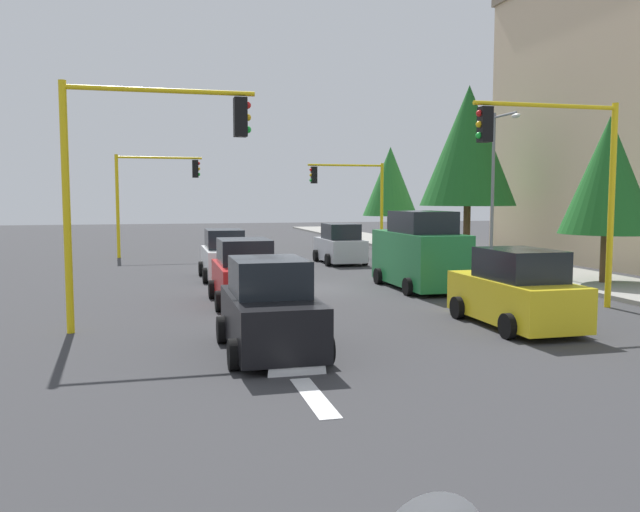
# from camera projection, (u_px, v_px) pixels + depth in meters

# --- Properties ---
(ground_plane) EXTENTS (120.00, 120.00, 0.00)m
(ground_plane) POSITION_uv_depth(u_px,v_px,m) (315.00, 288.00, 23.11)
(ground_plane) COLOR #353538
(sidewalk_kerb) EXTENTS (80.00, 4.00, 0.15)m
(sidewalk_kerb) POSITION_uv_depth(u_px,v_px,m) (505.00, 265.00, 30.48)
(sidewalk_kerb) COLOR gray
(sidewalk_kerb) RESTS_ON ground
(lane_arrow_near) EXTENTS (2.40, 1.10, 1.10)m
(lane_arrow_near) POSITION_uv_depth(u_px,v_px,m) (303.00, 383.00, 11.26)
(lane_arrow_near) COLOR silver
(lane_arrow_near) RESTS_ON ground
(traffic_signal_far_left) EXTENTS (0.36, 4.59, 5.27)m
(traffic_signal_far_left) POSITION_uv_depth(u_px,v_px,m) (352.00, 189.00, 37.66)
(traffic_signal_far_left) COLOR yellow
(traffic_signal_far_left) RESTS_ON ground
(traffic_signal_far_right) EXTENTS (0.36, 4.59, 5.55)m
(traffic_signal_far_right) POSITION_uv_depth(u_px,v_px,m) (152.00, 185.00, 34.90)
(traffic_signal_far_right) COLOR yellow
(traffic_signal_far_right) RESTS_ON ground
(traffic_signal_near_right) EXTENTS (0.36, 4.59, 5.97)m
(traffic_signal_near_right) POSITION_uv_depth(u_px,v_px,m) (142.00, 158.00, 15.54)
(traffic_signal_near_right) COLOR yellow
(traffic_signal_near_right) RESTS_ON ground
(traffic_signal_near_left) EXTENTS (0.36, 4.59, 5.97)m
(traffic_signal_near_left) POSITION_uv_depth(u_px,v_px,m) (560.00, 164.00, 18.33)
(traffic_signal_near_left) COLOR yellow
(traffic_signal_near_left) RESTS_ON ground
(street_lamp_curbside) EXTENTS (2.15, 0.28, 7.00)m
(street_lamp_curbside) POSITION_uv_depth(u_px,v_px,m) (498.00, 173.00, 28.44)
(street_lamp_curbside) COLOR slate
(street_lamp_curbside) RESTS_ON ground
(tree_roadside_far) EXTENTS (3.61, 3.61, 6.58)m
(tree_roadside_far) POSITION_uv_depth(u_px,v_px,m) (390.00, 182.00, 42.41)
(tree_roadside_far) COLOR brown
(tree_roadside_far) RESTS_ON ground
(tree_roadside_near) EXTENTS (3.41, 3.41, 6.19)m
(tree_roadside_near) POSITION_uv_depth(u_px,v_px,m) (608.00, 176.00, 23.36)
(tree_roadside_near) COLOR brown
(tree_roadside_near) RESTS_ON ground
(tree_roadside_mid) EXTENTS (4.86, 4.86, 8.91)m
(tree_roadside_mid) POSITION_uv_depth(u_px,v_px,m) (468.00, 146.00, 32.74)
(tree_roadside_mid) COLOR brown
(tree_roadside_mid) RESTS_ON ground
(delivery_van_green) EXTENTS (4.80, 2.22, 2.77)m
(delivery_van_green) POSITION_uv_depth(u_px,v_px,m) (419.00, 253.00, 22.91)
(delivery_van_green) COLOR #1E7238
(delivery_van_green) RESTS_ON ground
(car_silver) EXTENTS (3.90, 2.04, 1.98)m
(car_silver) POSITION_uv_depth(u_px,v_px,m) (340.00, 245.00, 31.81)
(car_silver) COLOR #B2B5BA
(car_silver) RESTS_ON ground
(car_red) EXTENTS (3.96, 2.05, 1.98)m
(car_red) POSITION_uv_depth(u_px,v_px,m) (245.00, 274.00, 19.78)
(car_red) COLOR red
(car_red) RESTS_ON ground
(car_black) EXTENTS (3.80, 2.02, 1.98)m
(car_black) POSITION_uv_depth(u_px,v_px,m) (270.00, 310.00, 13.49)
(car_black) COLOR black
(car_black) RESTS_ON ground
(car_yellow) EXTENTS (4.15, 2.02, 1.98)m
(car_yellow) POSITION_uv_depth(u_px,v_px,m) (515.00, 291.00, 16.17)
(car_yellow) COLOR yellow
(car_yellow) RESTS_ON ground
(car_white) EXTENTS (3.98, 1.93, 1.98)m
(car_white) POSITION_uv_depth(u_px,v_px,m) (225.00, 256.00, 25.83)
(car_white) COLOR white
(car_white) RESTS_ON ground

